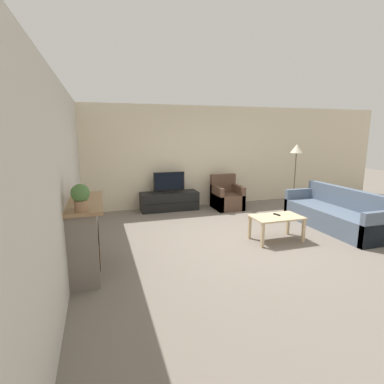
% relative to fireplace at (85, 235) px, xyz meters
% --- Properties ---
extents(ground_plane, '(24.00, 24.00, 0.00)m').
position_rel_fireplace_xyz_m(ground_plane, '(2.73, 0.55, -0.53)').
color(ground_plane, slate).
extents(wall_back, '(12.00, 0.06, 2.70)m').
position_rel_fireplace_xyz_m(wall_back, '(2.73, 3.37, 0.82)').
color(wall_back, beige).
rests_on(wall_back, ground).
extents(wall_left, '(0.06, 12.00, 2.70)m').
position_rel_fireplace_xyz_m(wall_left, '(-0.22, 0.55, 0.82)').
color(wall_left, beige).
rests_on(wall_left, ground).
extents(fireplace, '(0.50, 1.40, 1.05)m').
position_rel_fireplace_xyz_m(fireplace, '(0.00, 0.00, 0.00)').
color(fireplace, slate).
rests_on(fireplace, ground).
extents(mantel_vase_left, '(0.09, 0.09, 0.32)m').
position_rel_fireplace_xyz_m(mantel_vase_left, '(0.02, -0.42, 0.67)').
color(mantel_vase_left, beige).
rests_on(mantel_vase_left, fireplace).
extents(mantel_vase_centre_left, '(0.14, 0.14, 0.20)m').
position_rel_fireplace_xyz_m(mantel_vase_centre_left, '(0.02, -0.11, 0.60)').
color(mantel_vase_centre_left, beige).
rests_on(mantel_vase_centre_left, fireplace).
extents(mantel_clock, '(0.08, 0.11, 0.15)m').
position_rel_fireplace_xyz_m(mantel_clock, '(0.02, 0.14, 0.59)').
color(mantel_clock, brown).
rests_on(mantel_clock, fireplace).
extents(potted_plant, '(0.23, 0.23, 0.34)m').
position_rel_fireplace_xyz_m(potted_plant, '(0.02, -0.60, 0.70)').
color(potted_plant, '#936B4C').
rests_on(potted_plant, fireplace).
extents(tv_stand, '(1.49, 0.52, 0.48)m').
position_rel_fireplace_xyz_m(tv_stand, '(1.97, 3.04, -0.29)').
color(tv_stand, black).
rests_on(tv_stand, ground).
extents(tv, '(0.81, 0.18, 0.52)m').
position_rel_fireplace_xyz_m(tv, '(1.97, 3.04, 0.19)').
color(tv, black).
rests_on(tv, tv_stand).
extents(armchair, '(0.70, 0.76, 0.89)m').
position_rel_fireplace_xyz_m(armchair, '(3.46, 2.75, -0.24)').
color(armchair, brown).
rests_on(armchair, ground).
extents(coffee_table, '(0.93, 0.56, 0.47)m').
position_rel_fireplace_xyz_m(coffee_table, '(3.36, 0.23, -0.13)').
color(coffee_table, '#CCB289').
rests_on(coffee_table, ground).
extents(remote, '(0.07, 0.16, 0.02)m').
position_rel_fireplace_xyz_m(remote, '(3.40, 0.31, -0.05)').
color(remote, black).
rests_on(remote, coffee_table).
extents(couch, '(0.83, 2.32, 0.84)m').
position_rel_fireplace_xyz_m(couch, '(4.98, 0.52, -0.25)').
color(couch, slate).
rests_on(couch, ground).
extents(floor_lamp, '(0.30, 0.30, 1.71)m').
position_rel_fireplace_xyz_m(floor_lamp, '(5.03, 2.04, 0.93)').
color(floor_lamp, black).
rests_on(floor_lamp, ground).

